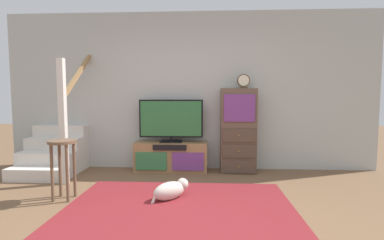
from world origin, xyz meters
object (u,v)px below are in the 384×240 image
object	(u,v)px
side_cabinet	(238,131)
desk_clock	(243,81)
dog	(171,190)
television	(171,120)
media_console	(171,157)
bar_stool_near	(63,156)

from	to	relation	value
side_cabinet	desk_clock	distance (m)	0.82
desk_clock	dog	xyz separation A→B (m)	(-1.03, -1.33, -1.39)
side_cabinet	desk_clock	size ratio (longest dim) A/B	6.02
television	desk_clock	world-z (taller)	desk_clock
side_cabinet	dog	xyz separation A→B (m)	(-0.95, -1.35, -0.58)
media_console	bar_stool_near	xyz separation A→B (m)	(-1.15, -1.41, 0.30)
media_console	side_cabinet	bearing A→B (deg)	0.52
media_console	desk_clock	distance (m)	1.74
media_console	desk_clock	bearing A→B (deg)	-0.23
television	side_cabinet	bearing A→B (deg)	-0.70
television	bar_stool_near	xyz separation A→B (m)	(-1.15, -1.43, -0.33)
side_cabinet	desk_clock	bearing A→B (deg)	-11.17
television	side_cabinet	xyz separation A→B (m)	(1.12, -0.01, -0.18)
desk_clock	dog	distance (m)	2.19
media_console	desk_clock	world-z (taller)	desk_clock
television	desk_clock	xyz separation A→B (m)	(1.20, -0.03, 0.64)
bar_stool_near	television	bearing A→B (deg)	51.20
television	desk_clock	bearing A→B (deg)	-1.37
dog	media_console	bearing A→B (deg)	97.26
television	bar_stool_near	world-z (taller)	television
desk_clock	bar_stool_near	distance (m)	2.90
television	desk_clock	distance (m)	1.36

